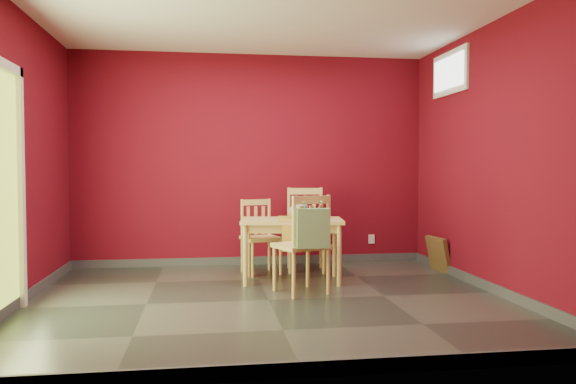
{
  "coord_description": "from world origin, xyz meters",
  "views": [
    {
      "loc": [
        -0.58,
        -5.21,
        1.24
      ],
      "look_at": [
        0.25,
        0.45,
        1.0
      ],
      "focal_mm": 35.0,
      "sensor_mm": 36.0,
      "label": 1
    }
  ],
  "objects": [
    {
      "name": "ground",
      "position": [
        0.0,
        0.0,
        0.0
      ],
      "size": [
        4.5,
        4.5,
        0.0
      ],
      "primitive_type": "plane",
      "color": "#2D342D",
      "rests_on": "ground"
    },
    {
      "name": "room_shell",
      "position": [
        0.0,
        0.0,
        0.05
      ],
      "size": [
        4.5,
        4.5,
        4.5
      ],
      "color": "maroon",
      "rests_on": "ground"
    },
    {
      "name": "doorway",
      "position": [
        -2.23,
        -0.4,
        1.12
      ],
      "size": [
        0.06,
        1.01,
        2.13
      ],
      "color": "#B7D838",
      "rests_on": "ground"
    },
    {
      "name": "window",
      "position": [
        2.23,
        1.0,
        2.35
      ],
      "size": [
        0.05,
        0.9,
        0.5
      ],
      "color": "white",
      "rests_on": "room_shell"
    },
    {
      "name": "outlet_plate",
      "position": [
        1.6,
        1.99,
        0.3
      ],
      "size": [
        0.08,
        0.02,
        0.12
      ],
      "primitive_type": "cube",
      "color": "silver",
      "rests_on": "room_shell"
    },
    {
      "name": "dining_table",
      "position": [
        0.35,
        0.84,
        0.6
      ],
      "size": [
        1.18,
        0.78,
        0.69
      ],
      "color": "#DCB867",
      "rests_on": "ground"
    },
    {
      "name": "table_runner",
      "position": [
        0.35,
        0.74,
        0.64
      ],
      "size": [
        0.39,
        0.67,
        0.32
      ],
      "color": "gold",
      "rests_on": "dining_table"
    },
    {
      "name": "chair_far_left",
      "position": [
        0.05,
        1.39,
        0.45
      ],
      "size": [
        0.5,
        0.5,
        0.87
      ],
      "color": "#DCB867",
      "rests_on": "ground"
    },
    {
      "name": "chair_far_right",
      "position": [
        0.62,
        1.49,
        0.51
      ],
      "size": [
        0.52,
        0.52,
        1.0
      ],
      "color": "#DCB867",
      "rests_on": "ground"
    },
    {
      "name": "chair_near",
      "position": [
        0.37,
        0.22,
        0.5
      ],
      "size": [
        0.59,
        0.59,
        0.98
      ],
      "color": "#DCB867",
      "rests_on": "ground"
    },
    {
      "name": "tote_bag",
      "position": [
        0.42,
        0.0,
        0.67
      ],
      "size": [
        0.32,
        0.19,
        0.44
      ],
      "color": "#76A46B",
      "rests_on": "chair_near"
    },
    {
      "name": "cat",
      "position": [
        0.43,
        0.81,
        0.8
      ],
      "size": [
        0.45,
        0.53,
        0.23
      ],
      "primitive_type": null,
      "rotation": [
        0.0,
        0.0,
        -0.54
      ],
      "color": "slate",
      "rests_on": "table_runner"
    },
    {
      "name": "picture_frame",
      "position": [
        2.19,
        1.17,
        0.21
      ],
      "size": [
        0.19,
        0.43,
        0.42
      ],
      "color": "brown",
      "rests_on": "ground"
    }
  ]
}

